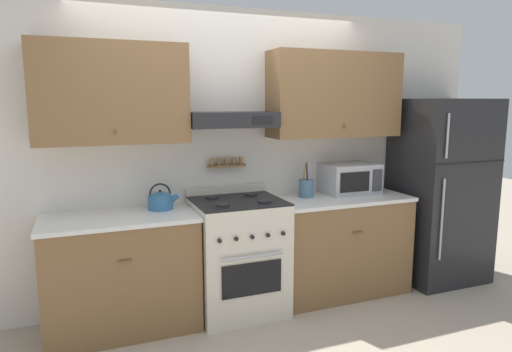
# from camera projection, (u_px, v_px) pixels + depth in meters

# --- Properties ---
(ground_plane) EXTENTS (16.00, 16.00, 0.00)m
(ground_plane) POSITION_uv_depth(u_px,v_px,m) (250.00, 325.00, 3.64)
(ground_plane) COLOR #B2A38E
(wall_back) EXTENTS (5.20, 0.46, 2.55)m
(wall_back) POSITION_uv_depth(u_px,v_px,m) (229.00, 135.00, 3.94)
(wall_back) COLOR silver
(wall_back) RESTS_ON ground_plane
(counter_left) EXTENTS (1.15, 0.63, 0.91)m
(counter_left) POSITION_uv_depth(u_px,v_px,m) (122.00, 273.00, 3.52)
(counter_left) COLOR brown
(counter_left) RESTS_ON ground_plane
(counter_right) EXTENTS (1.26, 0.63, 0.91)m
(counter_right) POSITION_uv_depth(u_px,v_px,m) (338.00, 244.00, 4.22)
(counter_right) COLOR brown
(counter_right) RESTS_ON ground_plane
(stove_range) EXTENTS (0.72, 0.68, 1.03)m
(stove_range) POSITION_uv_depth(u_px,v_px,m) (238.00, 256.00, 3.82)
(stove_range) COLOR beige
(stove_range) RESTS_ON ground_plane
(refrigerator) EXTENTS (0.82, 0.72, 1.79)m
(refrigerator) POSITION_uv_depth(u_px,v_px,m) (440.00, 190.00, 4.50)
(refrigerator) COLOR #232326
(refrigerator) RESTS_ON ground_plane
(tea_kettle) EXTENTS (0.25, 0.20, 0.21)m
(tea_kettle) POSITION_uv_depth(u_px,v_px,m) (161.00, 200.00, 3.65)
(tea_kettle) COLOR teal
(tea_kettle) RESTS_ON counter_left
(microwave) EXTENTS (0.50, 0.39, 0.28)m
(microwave) POSITION_uv_depth(u_px,v_px,m) (349.00, 178.00, 4.30)
(microwave) COLOR #ADAFB5
(microwave) RESTS_ON counter_right
(utensil_crock) EXTENTS (0.14, 0.14, 0.31)m
(utensil_crock) POSITION_uv_depth(u_px,v_px,m) (306.00, 188.00, 4.12)
(utensil_crock) COLOR slate
(utensil_crock) RESTS_ON counter_right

